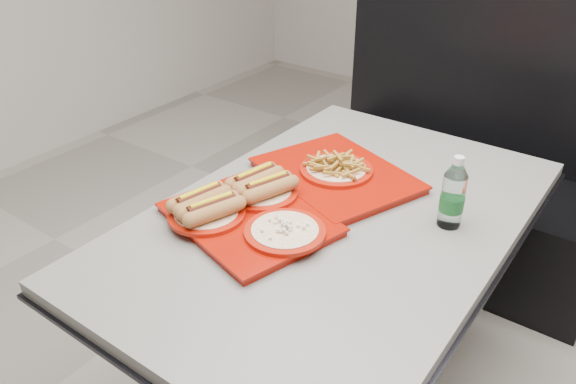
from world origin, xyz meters
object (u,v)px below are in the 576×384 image
Objects in this scene: tray_near at (246,209)px; diner_table at (334,260)px; tray_far at (336,171)px; water_bottle at (453,196)px; booth_bench at (460,173)px.

diner_table is at bearing 43.43° from tray_near.
diner_table is 0.28m from tray_far.
water_bottle is at bearing 33.58° from tray_near.
booth_bench is 1.34m from tray_near.
booth_bench is 1.09m from water_bottle.
tray_far is (0.08, 0.35, -0.01)m from tray_near.
booth_bench is (0.00, 1.09, -0.18)m from diner_table.
booth_bench is 2.62× the size of tray_near.
tray_near is (-0.18, -0.17, 0.20)m from diner_table.
diner_table is 2.76× the size of tray_near.
water_bottle reaches higher than tray_far.
tray_near reaches higher than tray_far.
tray_near is 2.48× the size of water_bottle.
booth_bench is 1.00m from tray_far.
tray_near reaches higher than diner_table.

